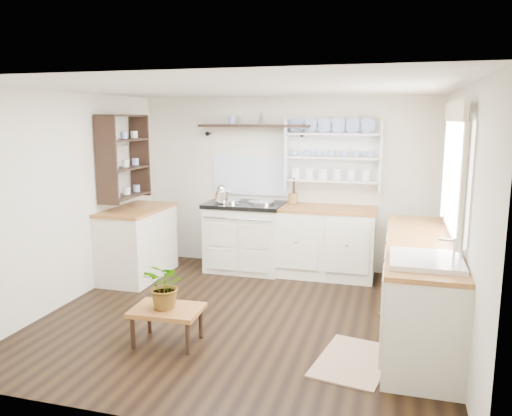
{
  "coord_description": "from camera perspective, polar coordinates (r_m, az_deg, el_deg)",
  "views": [
    {
      "loc": [
        1.43,
        -4.65,
        2.02
      ],
      "look_at": [
        0.06,
        0.25,
        1.1
      ],
      "focal_mm": 35.0,
      "sensor_mm": 36.0,
      "label": 1
    }
  ],
  "objects": [
    {
      "name": "aga_cooker",
      "position": [
        6.69,
        -1.28,
        -3.19
      ],
      "size": [
        1.02,
        0.71,
        0.95
      ],
      "color": "beige",
      "rests_on": "floor"
    },
    {
      "name": "wall_right",
      "position": [
        4.77,
        22.22,
        -1.05
      ],
      "size": [
        0.02,
        3.8,
        2.3
      ],
      "primitive_type": "cube",
      "color": "beige",
      "rests_on": "ground"
    },
    {
      "name": "window",
      "position": [
        4.85,
        21.76,
        4.12
      ],
      "size": [
        0.08,
        1.55,
        1.22
      ],
      "color": "white",
      "rests_on": "wall_right"
    },
    {
      "name": "belfast_sink",
      "position": [
        4.19,
        18.77,
        -7.24
      ],
      "size": [
        0.55,
        0.6,
        0.45
      ],
      "color": "white",
      "rests_on": "right_cabinets"
    },
    {
      "name": "wall_back",
      "position": [
        6.76,
        3.32,
        2.84
      ],
      "size": [
        4.0,
        0.02,
        2.3
      ],
      "primitive_type": "cube",
      "color": "beige",
      "rests_on": "ground"
    },
    {
      "name": "floor",
      "position": [
        5.27,
        -1.36,
        -12.29
      ],
      "size": [
        4.0,
        3.8,
        0.01
      ],
      "primitive_type": "cube",
      "color": "black",
      "rests_on": "ground"
    },
    {
      "name": "left_shelving",
      "position": [
        6.46,
        -14.87,
        5.73
      ],
      "size": [
        0.28,
        0.8,
        1.05
      ],
      "primitive_type": "cube",
      "color": "black",
      "rests_on": "wall_left"
    },
    {
      "name": "potted_plant",
      "position": [
        4.58,
        -10.24,
        -8.7
      ],
      "size": [
        0.46,
        0.42,
        0.43
      ],
      "primitive_type": "imported",
      "rotation": [
        0.0,
        0.0,
        -0.28
      ],
      "color": "#3F7233",
      "rests_on": "center_table"
    },
    {
      "name": "floor_rug",
      "position": [
        4.46,
        11.02,
        -16.75
      ],
      "size": [
        0.7,
        0.94,
        0.02
      ],
      "primitive_type": "cube",
      "rotation": [
        0.0,
        0.0,
        -0.18
      ],
      "color": "olive",
      "rests_on": "floor"
    },
    {
      "name": "plate_rack",
      "position": [
        6.58,
        8.86,
        6.07
      ],
      "size": [
        1.2,
        0.22,
        0.9
      ],
      "color": "white",
      "rests_on": "wall_back"
    },
    {
      "name": "utensil_crock",
      "position": [
        6.54,
        4.23,
        1.07
      ],
      "size": [
        0.12,
        0.12,
        0.14
      ],
      "primitive_type": "cylinder",
      "color": "brown",
      "rests_on": "back_cabinets"
    },
    {
      "name": "back_cabinets",
      "position": [
        6.5,
        7.87,
        -3.74
      ],
      "size": [
        1.27,
        0.63,
        0.9
      ],
      "color": "beige",
      "rests_on": "floor"
    },
    {
      "name": "ceiling",
      "position": [
        4.88,
        -1.48,
        13.53
      ],
      "size": [
        4.0,
        3.8,
        0.01
      ],
      "primitive_type": "cube",
      "color": "white",
      "rests_on": "wall_back"
    },
    {
      "name": "kettle",
      "position": [
        6.56,
        -3.95,
        1.64
      ],
      "size": [
        0.18,
        0.18,
        0.23
      ],
      "primitive_type": null,
      "color": "silver",
      "rests_on": "aga_cooker"
    },
    {
      "name": "left_cabinets",
      "position": [
        6.57,
        -13.38,
        -3.79
      ],
      "size": [
        0.62,
        1.13,
        0.9
      ],
      "color": "beige",
      "rests_on": "floor"
    },
    {
      "name": "wall_left",
      "position": [
        5.85,
        -20.5,
        1.03
      ],
      "size": [
        0.02,
        3.8,
        2.3
      ],
      "primitive_type": "cube",
      "color": "beige",
      "rests_on": "ground"
    },
    {
      "name": "high_shelf",
      "position": [
        6.69,
        -0.23,
        9.29
      ],
      "size": [
        1.5,
        0.29,
        0.16
      ],
      "color": "black",
      "rests_on": "wall_back"
    },
    {
      "name": "right_cabinets",
      "position": [
        5.01,
        18.12,
        -8.43
      ],
      "size": [
        0.62,
        2.43,
        0.9
      ],
      "color": "beige",
      "rests_on": "floor"
    },
    {
      "name": "center_table",
      "position": [
        4.66,
        -10.14,
        -11.7
      ],
      "size": [
        0.64,
        0.47,
        0.34
      ],
      "rotation": [
        0.0,
        0.0,
        0.04
      ],
      "color": "brown",
      "rests_on": "floor"
    }
  ]
}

